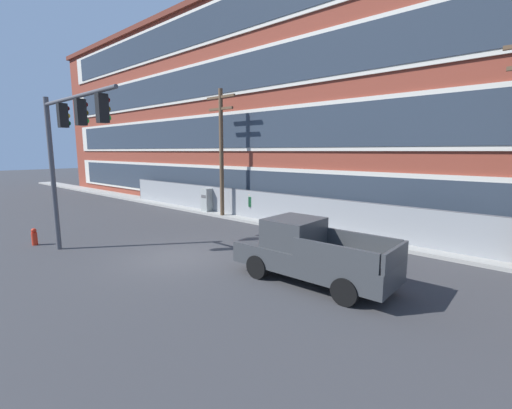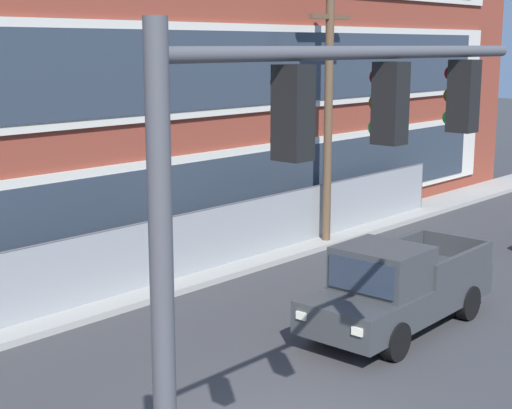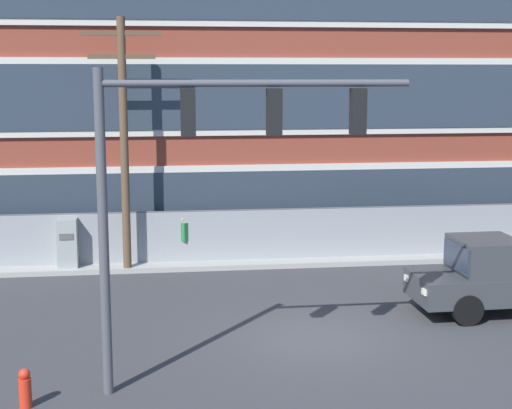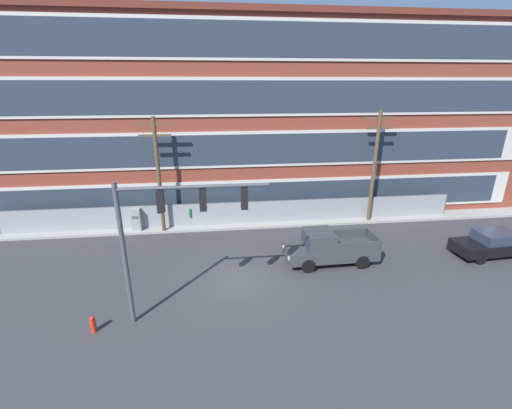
% 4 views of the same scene
% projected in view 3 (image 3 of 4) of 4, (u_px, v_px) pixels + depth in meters
% --- Properties ---
extents(ground_plane, '(160.00, 160.00, 0.00)m').
position_uv_depth(ground_plane, '(316.00, 338.00, 18.89)').
color(ground_plane, '#38383A').
extents(sidewalk_building_side, '(80.00, 1.68, 0.16)m').
position_uv_depth(sidewalk_building_side, '(270.00, 261.00, 26.29)').
color(sidewalk_building_side, '#9E9B93').
rests_on(sidewalk_building_side, ground).
extents(brick_mill_building, '(56.28, 10.75, 14.64)m').
position_uv_depth(brick_mill_building, '(169.00, 46.00, 30.47)').
color(brick_mill_building, brown).
rests_on(brick_mill_building, ground).
extents(chain_link_fence, '(32.70, 0.06, 1.86)m').
position_uv_depth(chain_link_fence, '(287.00, 235.00, 26.19)').
color(chain_link_fence, gray).
rests_on(chain_link_fence, ground).
extents(traffic_signal_mast, '(6.10, 0.43, 6.42)m').
position_uv_depth(traffic_signal_mast, '(201.00, 157.00, 15.13)').
color(traffic_signal_mast, '#4C4C51').
rests_on(traffic_signal_mast, ground).
extents(pickup_truck_dark_grey, '(5.37, 2.11, 2.03)m').
position_uv_depth(pickup_truck_dark_grey, '(506.00, 277.00, 20.79)').
color(pickup_truck_dark_grey, '#383A3D').
rests_on(pickup_truck_dark_grey, ground).
extents(utility_pole_near_corner, '(2.42, 0.26, 8.00)m').
position_uv_depth(utility_pole_near_corner, '(124.00, 134.00, 24.35)').
color(utility_pole_near_corner, brown).
rests_on(utility_pole_near_corner, ground).
extents(electrical_cabinet, '(0.63, 0.56, 1.72)m').
position_uv_depth(electrical_cabinet, '(68.00, 246.00, 25.01)').
color(electrical_cabinet, '#939993').
rests_on(electrical_cabinet, ground).
extents(pedestrian_near_cabinet, '(0.45, 0.46, 1.69)m').
position_uv_depth(pedestrian_near_cabinet, '(183.00, 237.00, 25.84)').
color(pedestrian_near_cabinet, maroon).
rests_on(pedestrian_near_cabinet, ground).
extents(fire_hydrant, '(0.24, 0.24, 0.78)m').
position_uv_depth(fire_hydrant, '(25.00, 388.00, 14.93)').
color(fire_hydrant, red).
rests_on(fire_hydrant, ground).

